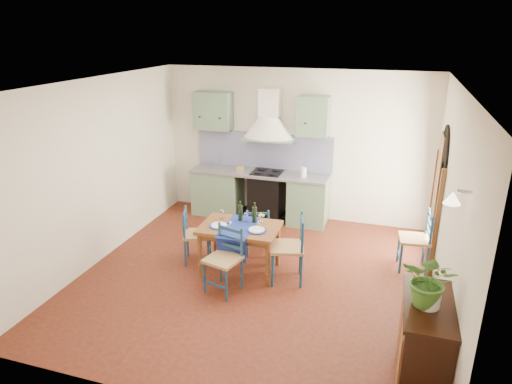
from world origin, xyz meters
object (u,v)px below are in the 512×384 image
dining_table (240,231)px  sideboard (424,340)px  potted_plant (430,281)px  chair_near (224,259)px

dining_table → sideboard: bearing=-32.4°
sideboard → potted_plant: size_ratio=1.90×
chair_near → potted_plant: (2.53, -1.08, 0.73)m
dining_table → potted_plant: size_ratio=2.12×
chair_near → sideboard: sideboard is taller
dining_table → chair_near: bearing=-92.8°
chair_near → sideboard: bearing=-22.1°
dining_table → chair_near: size_ratio=1.26×
chair_near → sideboard: 2.76m
dining_table → potted_plant: potted_plant is taller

